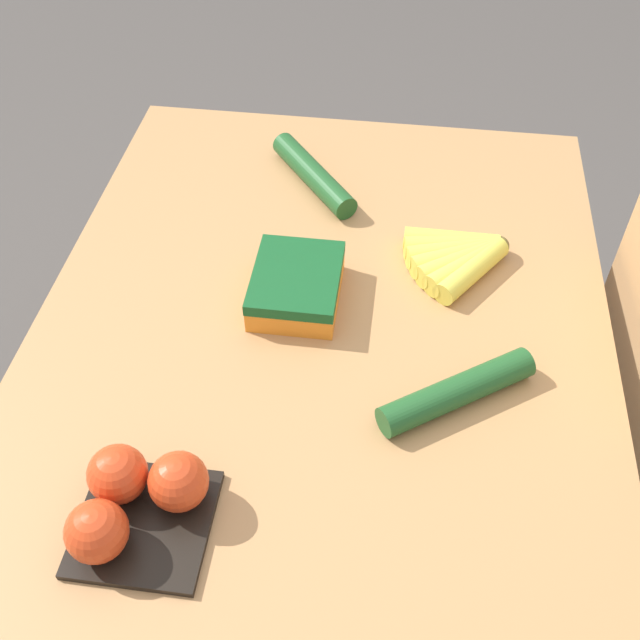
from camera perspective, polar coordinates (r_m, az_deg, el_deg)
ground_plane at (r=1.75m, az=-0.00°, el=-17.12°), size 12.00×12.00×0.00m
dining_table at (r=1.22m, az=-0.00°, el=-4.21°), size 1.20×0.89×0.72m
banana_bunch at (r=1.26m, az=10.57°, el=4.80°), size 0.16×0.18×0.04m
tomato_pack at (r=0.96m, az=-14.00°, el=-13.17°), size 0.16×0.16×0.09m
carrot_bag at (r=1.17m, az=-1.81°, el=2.80°), size 0.17×0.14×0.06m
cucumber_near at (r=1.06m, az=10.39°, el=-5.38°), size 0.17×0.22×0.04m
cucumber_far at (r=1.41m, az=-0.51°, el=11.02°), size 0.22×0.18×0.04m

